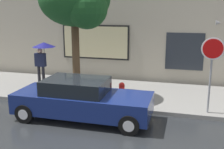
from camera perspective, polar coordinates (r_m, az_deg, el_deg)
The scene contains 8 objects.
ground_plane at distance 9.66m, azimuth -4.85°, elevation -9.26°, with size 60.00×60.00×0.00m, color #282B2D.
sidewalk at distance 12.32m, azimuth -0.11°, elevation -3.72°, with size 20.00×4.00×0.15m, color gray.
building_facade at distance 14.19m, azimuth 2.57°, elevation 12.53°, with size 20.00×0.67×7.00m.
parked_car at distance 9.49m, azimuth -6.32°, elevation -5.21°, with size 4.66×1.81×1.42m.
fire_hydrant at distance 10.68m, azimuth 2.03°, elevation -3.81°, with size 0.30×0.44×0.82m.
pedestrian_with_umbrella at distance 13.36m, azimuth -14.15°, elevation 4.80°, with size 1.07×1.07×2.05m.
street_tree at distance 11.18m, azimuth -7.34°, elevation 14.79°, with size 2.90×2.46×5.04m.
stop_sign at distance 9.88m, azimuth 19.99°, elevation 2.77°, with size 0.76×0.10×2.66m.
Camera 1 is at (3.09, -8.35, 3.75)m, focal length 44.12 mm.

